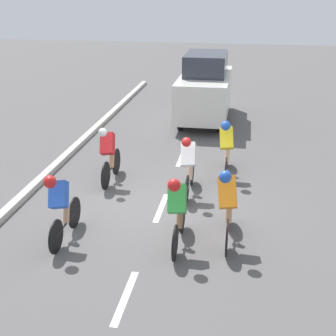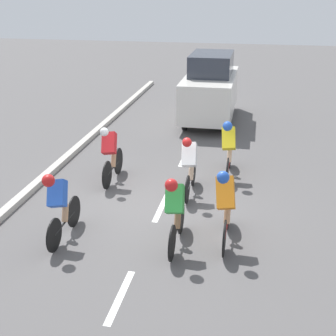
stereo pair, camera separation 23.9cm
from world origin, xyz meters
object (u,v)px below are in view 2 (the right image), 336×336
Objects in this scene: cyclist_orange at (226,204)px; cyclist_white at (190,164)px; cyclist_blue at (59,203)px; support_car at (210,88)px; cyclist_yellow at (229,146)px; cyclist_red at (111,153)px; cyclist_green at (175,210)px.

cyclist_white is (0.97, -2.01, -0.05)m from cyclist_orange.
support_car is at bearing -101.83° from cyclist_blue.
cyclist_yellow is (-0.79, -1.30, 0.04)m from cyclist_white.
cyclist_yellow is (-2.79, -0.90, 0.05)m from cyclist_red.
cyclist_blue is (0.09, 2.89, 0.02)m from cyclist_red.
cyclist_green is (-2.18, -0.14, 0.01)m from cyclist_blue.
cyclist_yellow is 0.41× the size of support_car.
cyclist_green is 2.35m from cyclist_white.
support_car is at bearing -87.95° from cyclist_white.
support_car reaches higher than cyclist_yellow.
cyclist_red is at bearing -52.80° from cyclist_green.
cyclist_blue is 0.94× the size of cyclist_orange.
cyclist_orange reaches higher than cyclist_blue.
cyclist_blue is at bearing 52.67° from cyclist_yellow.
cyclist_orange is at bearing -171.18° from cyclist_blue.
support_car is at bearing -106.42° from cyclist_red.
cyclist_green is at bearing -176.45° from cyclist_blue.
support_car reaches higher than cyclist_white.
cyclist_red is 0.97× the size of cyclist_yellow.
cyclist_white is at bearing 92.05° from support_car.
cyclist_red is 2.04m from cyclist_white.
cyclist_orange is 2.23m from cyclist_white.
support_car reaches higher than cyclist_green.
cyclist_white is at bearing -130.19° from cyclist_blue.
cyclist_green is (0.88, 0.34, -0.03)m from cyclist_orange.
support_car is at bearing -81.91° from cyclist_orange.
cyclist_blue is 0.39× the size of support_car.
support_car is (0.32, -8.77, 0.37)m from cyclist_green.
cyclist_blue is at bearing 49.81° from cyclist_white.
cyclist_red is 0.40× the size of support_car.
cyclist_red is at bearing 17.79° from cyclist_yellow.
cyclist_white is (0.09, -2.35, -0.01)m from cyclist_green.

